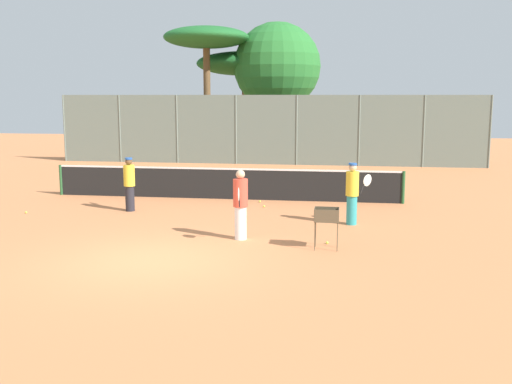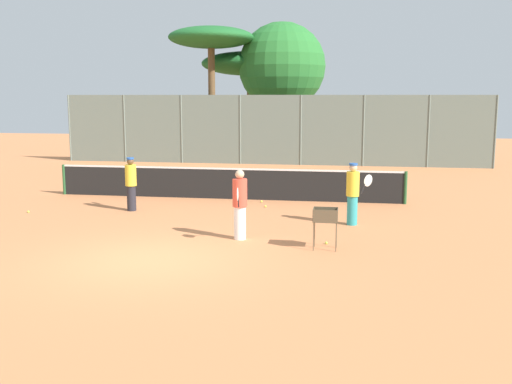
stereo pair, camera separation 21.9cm
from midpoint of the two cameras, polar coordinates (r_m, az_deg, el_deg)
The scene contains 16 objects.
ground_plane at distance 13.10m, azimuth -9.62°, elevation -6.45°, with size 80.00×80.00×0.00m, color #D37F4C.
tennis_net at distance 20.41m, azimuth -2.50°, elevation 0.88°, with size 11.99×0.10×1.07m.
back_fence at distance 30.63m, azimuth 1.57°, elevation 5.93°, with size 21.94×0.08×3.53m.
tree_0 at distance 36.84m, azimuth -0.50°, elevation 12.10°, with size 5.72×5.72×6.11m.
tree_1 at distance 35.18m, azimuth 2.66°, elevation 11.84°, with size 5.01×5.01×7.67m.
tree_2 at distance 34.17m, azimuth -4.11°, elevation 14.27°, with size 4.73×4.73×7.26m.
player_white_outfit at distance 16.48m, azimuth 9.59°, elevation -0.10°, with size 0.75×0.65×1.69m.
player_red_cap at distance 18.65m, azimuth -11.50°, elevation 0.83°, with size 0.61×0.76×1.64m.
player_yellow_shirt at distance 14.60m, azimuth -1.12°, elevation -1.13°, with size 0.36×0.91×1.72m.
ball_cart at distance 13.78m, azimuth 7.04°, elevation -2.51°, with size 0.56×0.41×0.96m.
tennis_ball_0 at distance 18.95m, azimuth 1.24°, elevation -1.36°, with size 0.07×0.07×0.07m, color #D1E54C.
tennis_ball_1 at distance 19.81m, azimuth 0.85°, elevation -0.90°, with size 0.07×0.07×0.07m, color #D1E54C.
tennis_ball_2 at distance 18.25m, azimuth 7.91°, elevation -1.86°, with size 0.07×0.07×0.07m, color #D1E54C.
tennis_ball_4 at distance 14.40m, azimuth 7.15°, elevation -4.83°, with size 0.07×0.07×0.07m, color #D1E54C.
tennis_ball_5 at distance 19.29m, azimuth -20.56°, elevation -1.77°, with size 0.07×0.07×0.07m, color #D1E54C.
parked_car at distance 33.39m, azimuth 12.55°, elevation 4.08°, with size 4.20×1.70×1.60m.
Camera 2 is at (4.29, -11.89, 3.50)m, focal length 42.00 mm.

